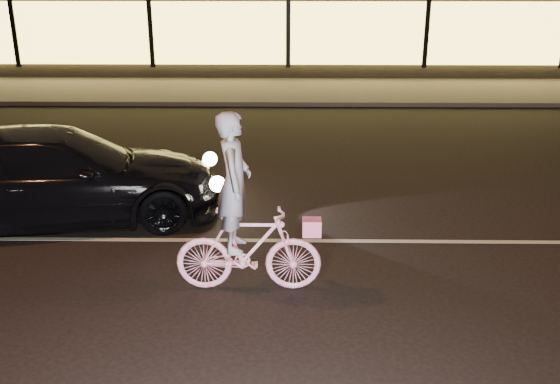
{
  "coord_description": "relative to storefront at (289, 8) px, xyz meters",
  "views": [
    {
      "loc": [
        0.05,
        -6.05,
        3.65
      ],
      "look_at": [
        -0.05,
        0.6,
        1.24
      ],
      "focal_mm": 40.0,
      "sensor_mm": 36.0,
      "label": 1
    }
  ],
  "objects": [
    {
      "name": "ground",
      "position": [
        0.0,
        -18.97,
        -2.15
      ],
      "size": [
        90.0,
        90.0,
        0.0
      ],
      "primitive_type": "plane",
      "color": "black",
      "rests_on": "ground"
    },
    {
      "name": "lane_stripe_far",
      "position": [
        0.0,
        -16.97,
        -2.14
      ],
      "size": [
        60.0,
        0.1,
        0.01
      ],
      "primitive_type": "cube",
      "color": "gray",
      "rests_on": "ground"
    },
    {
      "name": "sidewalk",
      "position": [
        0.0,
        -5.97,
        -2.09
      ],
      "size": [
        30.0,
        4.0,
        0.12
      ],
      "primitive_type": "cube",
      "color": "#383533",
      "rests_on": "ground"
    },
    {
      "name": "storefront",
      "position": [
        0.0,
        0.0,
        0.0
      ],
      "size": [
        25.4,
        8.42,
        4.2
      ],
      "color": "black",
      "rests_on": "ground"
    },
    {
      "name": "cyclist",
      "position": [
        -0.46,
        -18.37,
        -1.38
      ],
      "size": [
        1.72,
        0.59,
        2.17
      ],
      "rotation": [
        0.0,
        0.0,
        1.57
      ],
      "color": "#FF3281",
      "rests_on": "ground"
    },
    {
      "name": "sedan",
      "position": [
        -3.41,
        -16.23,
        -1.44
      ],
      "size": [
        5.16,
        2.92,
        1.41
      ],
      "rotation": [
        0.0,
        0.0,
        1.78
      ],
      "color": "black",
      "rests_on": "ground"
    }
  ]
}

